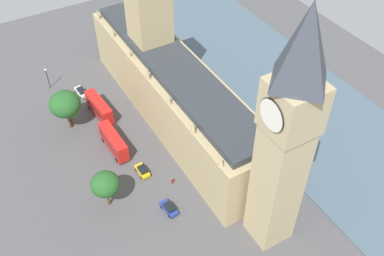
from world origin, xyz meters
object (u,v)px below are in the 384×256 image
(plane_tree_corner, at_px, (105,184))
(car_yellow_cab_trailing, at_px, (142,171))
(car_blue_near_tower, at_px, (169,208))
(plane_tree_opposite_hall, at_px, (65,104))
(double_decker_bus_under_trees, at_px, (99,107))
(plane_tree_far_end, at_px, (69,108))
(pedestrian_midblock, at_px, (172,181))
(double_decker_bus_leading, at_px, (114,141))
(street_lamp_by_river_gate, at_px, (47,75))
(clock_tower, at_px, (286,137))
(parliament_building, at_px, (172,87))
(car_white_kerbside, at_px, (81,92))

(plane_tree_corner, bearing_deg, car_yellow_cab_trailing, -157.00)
(car_blue_near_tower, relative_size, plane_tree_opposite_hall, 0.44)
(plane_tree_corner, bearing_deg, double_decker_bus_under_trees, -107.96)
(plane_tree_far_end, bearing_deg, pedestrian_midblock, 113.96)
(double_decker_bus_leading, distance_m, street_lamp_by_river_gate, 30.18)
(double_decker_bus_under_trees, height_order, plane_tree_far_end, plane_tree_far_end)
(clock_tower, xyz_separation_m, double_decker_bus_under_trees, (15.40, -47.08, -22.68))
(clock_tower, bearing_deg, plane_tree_opposite_hall, -63.65)
(parliament_building, bearing_deg, double_decker_bus_under_trees, -29.68)
(street_lamp_by_river_gate, bearing_deg, double_decker_bus_under_trees, 113.47)
(plane_tree_far_end, height_order, plane_tree_opposite_hall, plane_tree_opposite_hall)
(plane_tree_opposite_hall, distance_m, plane_tree_corner, 25.68)
(car_blue_near_tower, bearing_deg, pedestrian_midblock, 50.34)
(double_decker_bus_leading, bearing_deg, car_yellow_cab_trailing, -78.22)
(plane_tree_corner, bearing_deg, car_white_kerbside, -101.26)
(car_white_kerbside, bearing_deg, double_decker_bus_under_trees, -88.05)
(double_decker_bus_leading, distance_m, car_blue_near_tower, 21.35)
(plane_tree_opposite_hall, bearing_deg, double_decker_bus_leading, 117.20)
(car_yellow_cab_trailing, distance_m, car_blue_near_tower, 11.52)
(plane_tree_opposite_hall, height_order, street_lamp_by_river_gate, plane_tree_opposite_hall)
(clock_tower, height_order, street_lamp_by_river_gate, clock_tower)
(plane_tree_opposite_hall, xyz_separation_m, street_lamp_by_river_gate, (-0.32, -17.45, -3.04))
(pedestrian_midblock, relative_size, plane_tree_opposite_hall, 0.14)
(double_decker_bus_leading, relative_size, plane_tree_opposite_hall, 1.02)
(car_blue_near_tower, height_order, pedestrian_midblock, car_blue_near_tower)
(plane_tree_opposite_hall, bearing_deg, car_white_kerbside, -121.61)
(car_blue_near_tower, bearing_deg, double_decker_bus_under_trees, 85.78)
(clock_tower, xyz_separation_m, plane_tree_far_end, (22.48, -47.09, -19.77))
(parliament_building, xyz_separation_m, plane_tree_corner, (24.02, 17.17, -2.54))
(pedestrian_midblock, relative_size, plane_tree_corner, 0.17)
(double_decker_bus_leading, xyz_separation_m, pedestrian_midblock, (-6.69, 15.11, -1.96))
(pedestrian_midblock, bearing_deg, plane_tree_corner, 1.32)
(parliament_building, relative_size, clock_tower, 1.32)
(double_decker_bus_leading, xyz_separation_m, plane_tree_opposite_hall, (6.22, -12.11, 4.66))
(clock_tower, bearing_deg, parliament_building, -90.27)
(car_blue_near_tower, bearing_deg, plane_tree_far_end, 97.59)
(plane_tree_far_end, distance_m, street_lamp_by_river_gate, 17.10)
(plane_tree_opposite_hall, xyz_separation_m, plane_tree_corner, (0.72, 25.65, -0.98))
(clock_tower, height_order, double_decker_bus_leading, clock_tower)
(street_lamp_by_river_gate, bearing_deg, plane_tree_corner, 88.62)
(pedestrian_midblock, bearing_deg, plane_tree_opposite_hall, -56.73)
(car_yellow_cab_trailing, xyz_separation_m, car_blue_near_tower, (-0.37, 11.51, 0.00))
(street_lamp_by_river_gate, bearing_deg, car_white_kerbside, 131.77)
(clock_tower, relative_size, plane_tree_corner, 5.58)
(car_yellow_cab_trailing, xyz_separation_m, pedestrian_midblock, (-4.30, 5.53, -0.22))
(car_yellow_cab_trailing, bearing_deg, street_lamp_by_river_gate, 100.27)
(car_blue_near_tower, xyz_separation_m, plane_tree_corner, (9.70, -7.56, 5.42))
(parliament_building, xyz_separation_m, car_yellow_cab_trailing, (14.69, 13.21, -7.96))
(parliament_building, relative_size, double_decker_bus_leading, 6.09)
(plane_tree_corner, bearing_deg, plane_tree_opposite_hall, -91.60)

